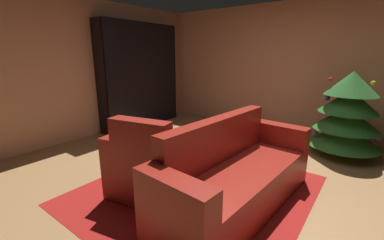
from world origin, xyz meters
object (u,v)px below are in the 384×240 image
(armchair_red, at_px, (156,167))
(book_stack_on_table, at_px, (187,149))
(coffee_table, at_px, (189,157))
(bottle_on_table, at_px, (172,148))
(couch_red, at_px, (236,177))
(bookshelf_unit, at_px, (144,76))
(decorated_tree, at_px, (347,114))

(armchair_red, xyz_separation_m, book_stack_on_table, (0.19, 0.30, 0.17))
(coffee_table, xyz_separation_m, bottle_on_table, (-0.13, -0.15, 0.13))
(armchair_red, height_order, couch_red, armchair_red)
(bookshelf_unit, distance_m, decorated_tree, 3.91)
(book_stack_on_table, height_order, bottle_on_table, bottle_on_table)
(coffee_table, bearing_deg, bottle_on_table, -131.12)
(couch_red, bearing_deg, coffee_table, -175.14)
(bookshelf_unit, bearing_deg, bottle_on_table, -37.30)
(couch_red, distance_m, coffee_table, 0.58)
(bookshelf_unit, distance_m, bottle_on_table, 3.10)
(decorated_tree, bearing_deg, book_stack_on_table, -120.09)
(bookshelf_unit, height_order, coffee_table, bookshelf_unit)
(book_stack_on_table, relative_size, bottle_on_table, 1.02)
(armchair_red, bearing_deg, book_stack_on_table, 57.88)
(decorated_tree, bearing_deg, bookshelf_unit, -171.32)
(book_stack_on_table, bearing_deg, coffee_table, -4.96)
(bottle_on_table, bearing_deg, bookshelf_unit, 142.70)
(book_stack_on_table, bearing_deg, bottle_on_table, -120.11)
(armchair_red, height_order, decorated_tree, decorated_tree)
(book_stack_on_table, bearing_deg, bookshelf_unit, 145.93)
(bottle_on_table, bearing_deg, armchair_red, -124.00)
(bookshelf_unit, xyz_separation_m, book_stack_on_table, (2.52, -1.70, -0.58))
(bookshelf_unit, relative_size, couch_red, 1.04)
(decorated_tree, bearing_deg, coffee_table, -119.28)
(coffee_table, bearing_deg, book_stack_on_table, 175.04)
(armchair_red, xyz_separation_m, bottle_on_table, (0.10, 0.15, 0.21))
(bottle_on_table, bearing_deg, coffee_table, 48.88)
(bookshelf_unit, bearing_deg, couch_red, -27.92)
(book_stack_on_table, height_order, decorated_tree, decorated_tree)
(coffee_table, relative_size, book_stack_on_table, 3.17)
(bottle_on_table, height_order, decorated_tree, decorated_tree)
(bookshelf_unit, bearing_deg, coffee_table, -33.70)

